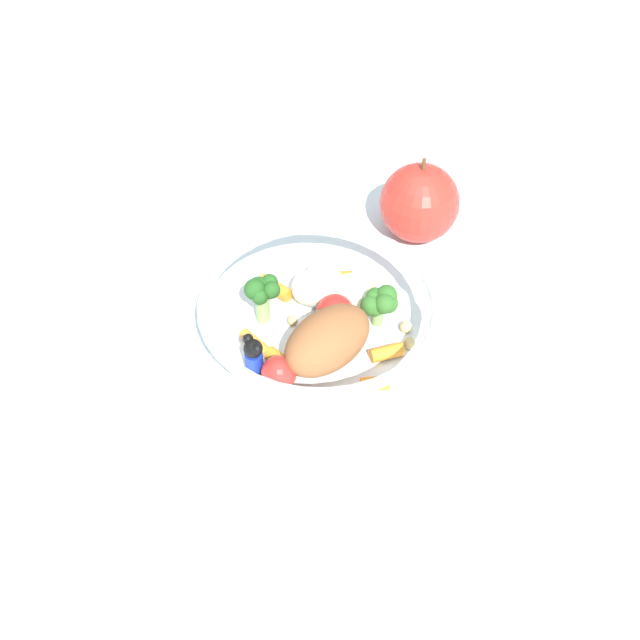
# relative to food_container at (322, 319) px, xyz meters

# --- Properties ---
(ground_plane) EXTENTS (2.40, 2.40, 0.00)m
(ground_plane) POSITION_rel_food_container_xyz_m (0.01, -0.01, -0.03)
(ground_plane) COLOR silver
(food_container) EXTENTS (0.20, 0.20, 0.06)m
(food_container) POSITION_rel_food_container_xyz_m (0.00, 0.00, 0.00)
(food_container) COLOR white
(food_container) RESTS_ON ground_plane
(loose_apple) EXTENTS (0.08, 0.08, 0.09)m
(loose_apple) POSITION_rel_food_container_xyz_m (0.04, 0.17, 0.01)
(loose_apple) COLOR red
(loose_apple) RESTS_ON ground_plane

